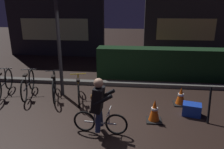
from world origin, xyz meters
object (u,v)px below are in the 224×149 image
cyclist (99,106)px  closed_umbrella (209,105)px  parked_bike_leftmost (3,84)px  traffic_cone_far (181,96)px  parked_bike_center_left (54,86)px  parked_bike_center_right (79,89)px  traffic_cone_near (154,111)px  street_post (59,47)px  blue_crate (192,109)px  parked_bike_left_mid (28,84)px

cyclist → closed_umbrella: bearing=21.2°
parked_bike_leftmost → traffic_cone_far: (5.23, -0.11, -0.11)m
parked_bike_center_left → cyclist: 2.41m
parked_bike_leftmost → parked_bike_center_right: parked_bike_leftmost is taller
traffic_cone_far → closed_umbrella: (0.48, -0.84, 0.17)m
parked_bike_center_right → traffic_cone_near: (2.09, -1.03, -0.06)m
traffic_cone_near → closed_umbrella: size_ratio=0.65×
street_post → traffic_cone_near: (2.67, -1.30, -1.23)m
parked_bike_center_left → traffic_cone_far: 3.65m
traffic_cone_near → closed_umbrella: (1.27, 0.15, 0.14)m
blue_crate → closed_umbrella: 0.48m
blue_crate → cyclist: 2.44m
parked_bike_leftmost → parked_bike_center_right: (2.35, -0.07, -0.03)m
street_post → parked_bike_center_left: bearing=-139.2°
traffic_cone_near → traffic_cone_far: (0.79, 0.99, -0.02)m
street_post → closed_umbrella: street_post is taller
street_post → parked_bike_center_right: street_post is taller
street_post → parked_bike_leftmost: street_post is taller
parked_bike_center_right → blue_crate: size_ratio=3.38×
parked_bike_left_mid → parked_bike_center_left: 0.84m
parked_bike_center_right → blue_crate: 3.11m
parked_bike_center_right → closed_umbrella: 3.47m
parked_bike_leftmost → traffic_cone_near: bearing=-116.7°
traffic_cone_far → blue_crate: size_ratio=1.15×
street_post → traffic_cone_near: bearing=-26.0°
street_post → parked_bike_left_mid: 1.55m
street_post → parked_bike_center_right: (0.58, -0.27, -1.17)m
parked_bike_center_left → cyclist: cyclist is taller
parked_bike_leftmost → cyclist: 3.66m
parked_bike_center_left → traffic_cone_far: bearing=-111.1°
blue_crate → parked_bike_center_left: bearing=169.1°
parked_bike_center_right → parked_bike_leftmost: bearing=73.2°
street_post → blue_crate: size_ratio=6.79×
parked_bike_center_left → street_post: bearing=-67.9°
street_post → closed_umbrella: (3.94, -1.15, -1.08)m
parked_bike_center_right → traffic_cone_near: parked_bike_center_right is taller
parked_bike_leftmost → parked_bike_left_mid: (0.75, 0.08, -0.01)m
traffic_cone_far → blue_crate: 0.62m
parked_bike_left_mid → closed_umbrella: size_ratio=1.86×
parked_bike_left_mid → blue_crate: 4.71m
parked_bike_left_mid → traffic_cone_far: bearing=-106.1°
parked_bike_center_right → blue_crate: (3.04, -0.63, -0.17)m
blue_crate → parked_bike_leftmost: bearing=172.6°
closed_umbrella → parked_bike_center_left: bearing=88.4°
traffic_cone_near → blue_crate: size_ratio=1.26×
traffic_cone_near → cyclist: 1.40m
parked_bike_center_left → traffic_cone_near: 3.08m
parked_bike_center_right → cyclist: bearing=-166.9°
parked_bike_left_mid → traffic_cone_near: 3.87m
parked_bike_leftmost → traffic_cone_far: bearing=-104.0°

